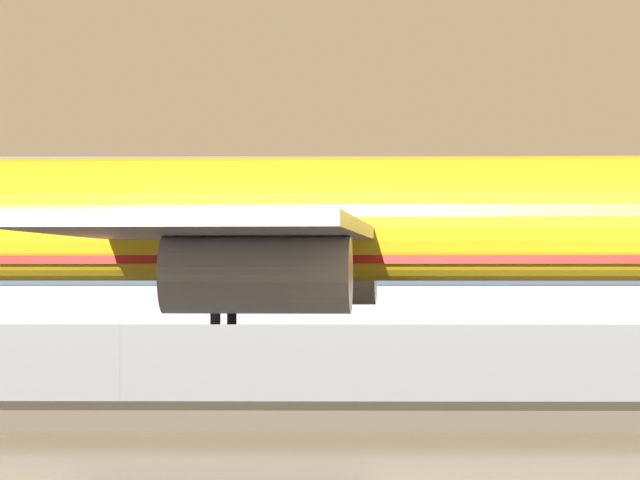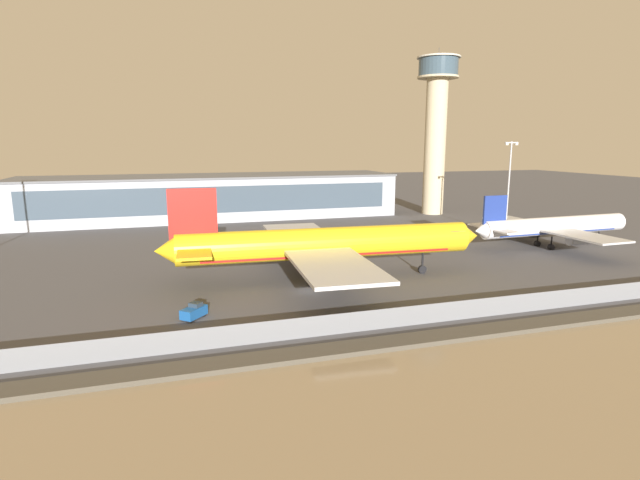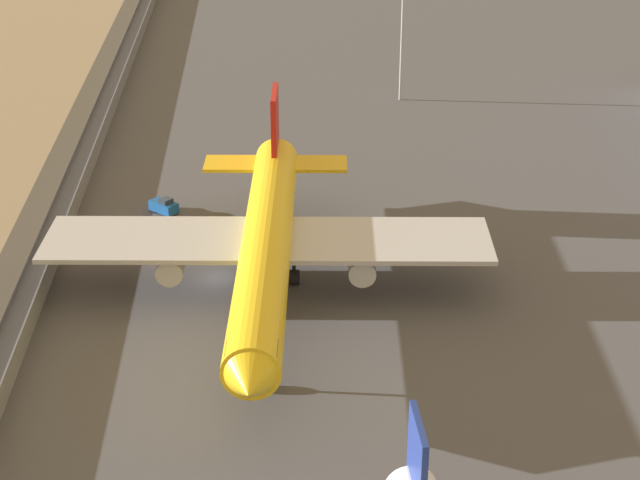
# 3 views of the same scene
# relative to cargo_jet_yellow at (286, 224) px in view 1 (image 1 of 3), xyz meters

# --- Properties ---
(ground_plane) EXTENTS (500.00, 500.00, 0.00)m
(ground_plane) POSITION_rel_cargo_jet_yellow_xyz_m (-3.60, -4.87, -5.39)
(ground_plane) COLOR #4C4C51
(shoreline_seawall) EXTENTS (320.00, 3.00, 0.50)m
(shoreline_seawall) POSITION_rel_cargo_jet_yellow_xyz_m (-3.60, -25.37, -5.14)
(shoreline_seawall) COLOR #474238
(shoreline_seawall) RESTS_ON ground
(perimeter_fence) EXTENTS (280.00, 0.10, 2.27)m
(perimeter_fence) POSITION_rel_cargo_jet_yellow_xyz_m (-3.60, -20.87, -4.26)
(perimeter_fence) COLOR slate
(perimeter_fence) RESTS_ON ground
(cargo_jet_yellow) EXTENTS (49.16, 42.28, 14.13)m
(cargo_jet_yellow) POSITION_rel_cargo_jet_yellow_xyz_m (0.00, 0.00, 0.00)
(cargo_jet_yellow) COLOR yellow
(cargo_jet_yellow) RESTS_ON ground
(terminal_building) EXTENTS (98.68, 22.06, 11.53)m
(terminal_building) POSITION_rel_cargo_jet_yellow_xyz_m (-9.57, 68.84, 0.38)
(terminal_building) COLOR #9EA3AD
(terminal_building) RESTS_ON ground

